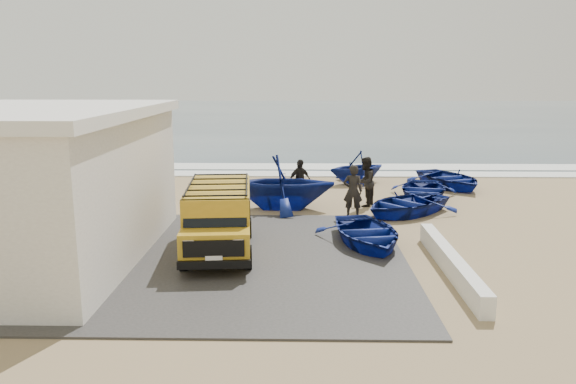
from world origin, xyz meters
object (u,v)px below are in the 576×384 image
object	(u,v)px
boat_mid_left	(282,182)
fisherman_front	(353,191)
boat_far_right	(449,178)
fisherman_middle	(365,182)
boat_far_left	(357,167)
fisherman_back	(300,181)
van	(219,216)
boat_near_left	(366,233)
boat_mid_right	(423,190)
parapet	(451,263)
boat_near_right	(405,204)

from	to	relation	value
boat_mid_left	fisherman_front	size ratio (longest dim) A/B	2.06
boat_far_right	fisherman_middle	distance (m)	5.87
boat_far_left	fisherman_middle	bearing A→B (deg)	-31.63
boat_mid_left	fisherman_front	xyz separation A→B (m)	(2.63, -1.24, -0.08)
fisherman_middle	fisherman_back	size ratio (longest dim) A/B	1.10
fisherman_middle	van	bearing A→B (deg)	-14.28
boat_far_right	fisherman_middle	bearing A→B (deg)	-158.19
boat_near_left	fisherman_back	size ratio (longest dim) A/B	2.12
boat_near_left	fisherman_middle	size ratio (longest dim) A/B	1.92
fisherman_front	boat_mid_left	bearing A→B (deg)	-22.29
van	fisherman_front	xyz separation A→B (m)	(4.35, 4.24, -0.11)
fisherman_back	boat_mid_right	bearing A→B (deg)	-25.93
boat_near_left	boat_far_left	bearing A→B (deg)	75.64
parapet	boat_near_left	bearing A→B (deg)	128.66
fisherman_front	fisherman_middle	xyz separation A→B (m)	(0.66, 1.80, 0.01)
van	boat_near_right	xyz separation A→B (m)	(6.37, 4.67, -0.68)
boat_near_left	boat_far_left	size ratio (longest dim) A/B	1.27
boat_far_right	fisherman_middle	world-z (taller)	fisherman_middle
boat_far_left	boat_far_right	xyz separation A→B (m)	(4.22, -0.95, -0.37)
parapet	boat_far_right	xyz separation A→B (m)	(2.99, 11.66, 0.15)
boat_far_right	boat_mid_right	bearing A→B (deg)	-143.73
boat_near_left	boat_near_right	xyz separation A→B (m)	(1.92, 3.97, 0.02)
boat_mid_left	boat_far_right	world-z (taller)	boat_mid_left
fisherman_front	van	bearing A→B (deg)	47.34
van	fisherman_front	distance (m)	6.07
parapet	fisherman_middle	world-z (taller)	fisherman_middle
boat_near_left	fisherman_middle	xyz separation A→B (m)	(0.56, 5.34, 0.60)
van	fisherman_front	world-z (taller)	van
fisherman_front	fisherman_middle	size ratio (longest dim) A/B	0.99
parapet	boat_far_left	distance (m)	12.68
van	boat_far_right	bearing A→B (deg)	41.59
boat_near_right	boat_mid_right	size ratio (longest dim) A/B	1.01
van	boat_mid_right	bearing A→B (deg)	38.69
boat_mid_left	boat_far_left	bearing A→B (deg)	-31.11
fisherman_front	fisherman_back	world-z (taller)	fisherman_front
van	fisherman_back	bearing A→B (deg)	65.13
boat_mid_left	boat_mid_right	bearing A→B (deg)	-71.90
van	boat_far_left	world-z (taller)	van
boat_near_left	boat_far_left	world-z (taller)	boat_far_left
boat_far_right	boat_mid_left	bearing A→B (deg)	-169.71
parapet	van	xyz separation A→B (m)	(-6.39, 1.74, 0.81)
fisherman_middle	boat_mid_left	bearing A→B (deg)	-55.01
parapet	boat_far_right	world-z (taller)	boat_far_right
boat_near_left	boat_mid_right	xyz separation A→B (m)	(3.13, 6.54, 0.01)
parapet	fisherman_front	bearing A→B (deg)	108.92
boat_mid_right	fisherman_back	size ratio (longest dim) A/B	2.19
fisherman_front	fisherman_middle	distance (m)	1.92
boat_far_right	boat_near_left	bearing A→B (deg)	-137.96
fisherman_front	boat_mid_right	bearing A→B (deg)	-134.07
fisherman_middle	boat_near_right	bearing A→B (deg)	70.31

